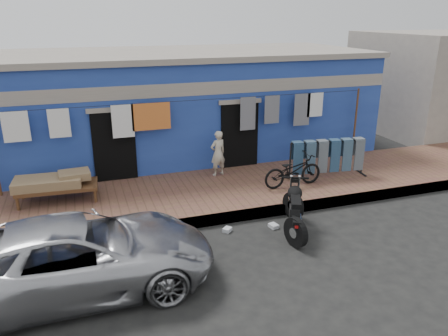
{
  "coord_description": "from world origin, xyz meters",
  "views": [
    {
      "loc": [
        -2.97,
        -6.83,
        4.43
      ],
      "look_at": [
        0.0,
        2.0,
        1.15
      ],
      "focal_mm": 35.0,
      "sensor_mm": 36.0,
      "label": 1
    }
  ],
  "objects_px": {
    "motorcycle": "(295,208)",
    "jeans_rack": "(327,158)",
    "bicycle": "(293,167)",
    "charpoy": "(58,188)",
    "car": "(77,255)",
    "seated_person": "(218,153)"
  },
  "relations": [
    {
      "from": "seated_person",
      "to": "charpoy",
      "type": "height_order",
      "value": "seated_person"
    },
    {
      "from": "jeans_rack",
      "to": "seated_person",
      "type": "bearing_deg",
      "value": 159.39
    },
    {
      "from": "bicycle",
      "to": "jeans_rack",
      "type": "height_order",
      "value": "jeans_rack"
    },
    {
      "from": "car",
      "to": "bicycle",
      "type": "height_order",
      "value": "car"
    },
    {
      "from": "jeans_rack",
      "to": "charpoy",
      "type": "bearing_deg",
      "value": 175.17
    },
    {
      "from": "motorcycle",
      "to": "jeans_rack",
      "type": "relative_size",
      "value": 0.78
    },
    {
      "from": "car",
      "to": "bicycle",
      "type": "distance_m",
      "value": 5.89
    },
    {
      "from": "bicycle",
      "to": "motorcycle",
      "type": "distance_m",
      "value": 2.04
    },
    {
      "from": "car",
      "to": "seated_person",
      "type": "distance_m",
      "value": 5.45
    },
    {
      "from": "car",
      "to": "motorcycle",
      "type": "distance_m",
      "value": 4.48
    },
    {
      "from": "seated_person",
      "to": "jeans_rack",
      "type": "height_order",
      "value": "seated_person"
    },
    {
      "from": "seated_person",
      "to": "motorcycle",
      "type": "bearing_deg",
      "value": 85.6
    },
    {
      "from": "seated_person",
      "to": "jeans_rack",
      "type": "relative_size",
      "value": 0.56
    },
    {
      "from": "seated_person",
      "to": "motorcycle",
      "type": "height_order",
      "value": "seated_person"
    },
    {
      "from": "seated_person",
      "to": "charpoy",
      "type": "distance_m",
      "value": 4.16
    },
    {
      "from": "car",
      "to": "charpoy",
      "type": "xyz_separation_m",
      "value": [
        -0.39,
        3.5,
        -0.09
      ]
    },
    {
      "from": "car",
      "to": "seated_person",
      "type": "xyz_separation_m",
      "value": [
        3.74,
        3.96,
        0.22
      ]
    },
    {
      "from": "bicycle",
      "to": "charpoy",
      "type": "xyz_separation_m",
      "value": [
        -5.69,
        0.93,
        -0.19
      ]
    },
    {
      "from": "bicycle",
      "to": "charpoy",
      "type": "height_order",
      "value": "bicycle"
    },
    {
      "from": "bicycle",
      "to": "jeans_rack",
      "type": "relative_size",
      "value": 0.71
    },
    {
      "from": "bicycle",
      "to": "jeans_rack",
      "type": "bearing_deg",
      "value": -77.05
    },
    {
      "from": "car",
      "to": "motorcycle",
      "type": "relative_size",
      "value": 2.66
    }
  ]
}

